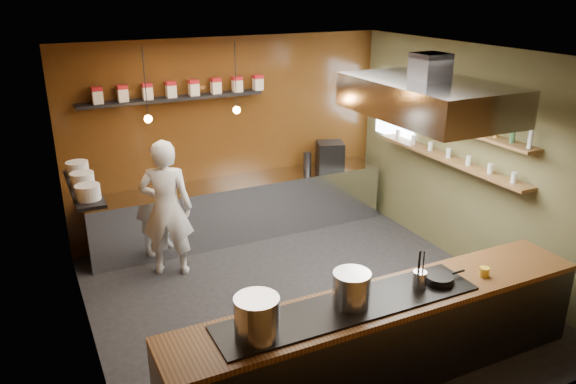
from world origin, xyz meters
TOP-DOWN VIEW (x-y plane):
  - floor at (0.00, 0.00)m, footprint 5.00×5.00m
  - back_wall at (0.00, 2.50)m, footprint 5.00×0.00m
  - left_wall at (-2.50, 0.00)m, footprint 0.00×5.00m
  - right_wall at (2.50, 0.00)m, footprint 0.00×5.00m
  - ceiling at (0.00, 0.00)m, footprint 5.00×5.00m
  - window_pane at (2.45, 1.70)m, footprint 0.00×1.00m
  - prep_counter at (0.00, 2.17)m, footprint 4.60×0.65m
  - pass_counter at (-0.00, -1.60)m, footprint 4.40×0.72m
  - tin_shelf at (-0.90, 2.36)m, footprint 2.60×0.26m
  - plate_shelf at (-2.34, 1.00)m, footprint 0.30×1.40m
  - bottle_shelf_upper at (2.34, 0.30)m, footprint 0.26×2.80m
  - bottle_shelf_lower at (2.34, 0.30)m, footprint 0.26×2.80m
  - extractor_hood at (1.30, -0.40)m, footprint 1.20×2.00m
  - pendant_left at (-1.40, 1.70)m, footprint 0.10×0.10m
  - pendant_right at (-0.20, 1.70)m, footprint 0.10×0.10m
  - storage_tins at (-0.75, 2.36)m, footprint 2.43×0.13m
  - plate_stacks at (-2.34, 1.00)m, footprint 0.26×1.16m
  - bottles at (2.34, 0.30)m, footprint 0.06×2.66m
  - wine_glasses at (2.34, 0.30)m, footprint 0.07×2.37m
  - stockpot_large at (-1.36, -1.67)m, footprint 0.48×0.48m
  - stockpot_small at (-0.39, -1.59)m, footprint 0.45×0.45m
  - utensil_crock at (0.37, -1.62)m, footprint 0.17×0.17m
  - frying_pan at (0.62, -1.62)m, footprint 0.47×0.30m
  - butter_jar at (1.14, -1.69)m, footprint 0.12×0.12m
  - espresso_machine at (1.57, 2.19)m, footprint 0.52×0.50m
  - chef at (-1.31, 1.48)m, footprint 0.80×0.68m

SIDE VIEW (x-z plane):
  - floor at x=0.00m, z-range 0.00..0.00m
  - prep_counter at x=0.00m, z-range 0.00..0.90m
  - pass_counter at x=0.00m, z-range 0.00..0.94m
  - chef at x=-1.31m, z-range 0.00..1.87m
  - butter_jar at x=1.14m, z-range 0.92..1.01m
  - frying_pan at x=0.62m, z-range 0.94..1.01m
  - utensil_crock at x=0.37m, z-range 0.94..1.11m
  - stockpot_small at x=-0.39m, z-range 0.94..1.27m
  - espresso_machine at x=1.57m, z-range 0.90..1.31m
  - stockpot_large at x=-1.36m, z-range 0.94..1.31m
  - bottle_shelf_lower at x=2.34m, z-range 1.43..1.47m
  - back_wall at x=0.00m, z-range -1.00..4.00m
  - left_wall at x=-2.50m, z-range -1.00..4.00m
  - right_wall at x=2.50m, z-range -1.00..4.00m
  - wine_glasses at x=2.34m, z-range 1.47..1.60m
  - plate_shelf at x=-2.34m, z-range 1.53..1.57m
  - plate_stacks at x=-2.34m, z-range 1.57..1.73m
  - window_pane at x=2.45m, z-range 1.40..2.40m
  - bottle_shelf_upper at x=2.34m, z-range 1.90..1.94m
  - bottles at x=2.34m, z-range 1.94..2.18m
  - pendant_left at x=-1.40m, z-range 1.68..2.63m
  - pendant_right at x=-0.20m, z-range 1.68..2.63m
  - tin_shelf at x=-0.90m, z-range 2.18..2.22m
  - storage_tins at x=-0.75m, z-range 2.22..2.44m
  - extractor_hood at x=1.30m, z-range 2.15..2.87m
  - ceiling at x=0.00m, z-range 3.00..3.00m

